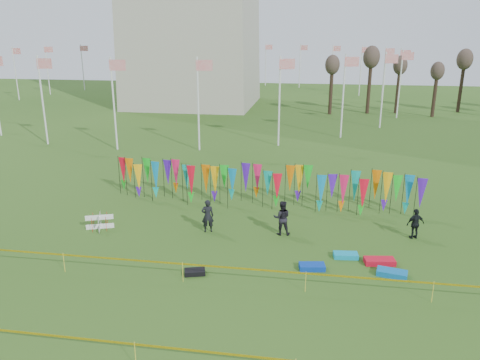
# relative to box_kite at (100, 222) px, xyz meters

# --- Properties ---
(ground) EXTENTS (160.00, 160.00, 0.00)m
(ground) POSITION_rel_box_kite_xyz_m (7.72, -3.08, -0.40)
(ground) COLOR #2A4F16
(ground) RESTS_ON ground
(flagpole_ring) EXTENTS (57.40, 56.16, 8.00)m
(flagpole_ring) POSITION_rel_box_kite_xyz_m (-6.28, 44.92, 3.60)
(flagpole_ring) COLOR silver
(flagpole_ring) RESTS_ON ground
(banner_row) EXTENTS (18.64, 0.64, 2.38)m
(banner_row) POSITION_rel_box_kite_xyz_m (7.99, 4.83, 1.10)
(banner_row) COLOR black
(banner_row) RESTS_ON ground
(caution_tape_near) EXTENTS (26.00, 0.02, 0.90)m
(caution_tape_near) POSITION_rel_box_kite_xyz_m (7.49, -4.61, 0.38)
(caution_tape_near) COLOR yellow
(caution_tape_near) RESTS_ON ground
(caution_tape_far) EXTENTS (26.00, 0.02, 0.90)m
(caution_tape_far) POSITION_rel_box_kite_xyz_m (7.49, -9.87, 0.38)
(caution_tape_far) COLOR yellow
(caution_tape_far) RESTS_ON ground
(box_kite) EXTENTS (0.73, 0.73, 0.81)m
(box_kite) POSITION_rel_box_kite_xyz_m (0.00, 0.00, 0.00)
(box_kite) COLOR red
(box_kite) RESTS_ON ground
(person_left) EXTENTS (0.75, 0.63, 1.75)m
(person_left) POSITION_rel_box_kite_xyz_m (5.69, 0.58, 0.47)
(person_left) COLOR black
(person_left) RESTS_ON ground
(person_mid) EXTENTS (0.93, 0.63, 1.81)m
(person_mid) POSITION_rel_box_kite_xyz_m (9.49, 0.86, 0.50)
(person_mid) COLOR black
(person_mid) RESTS_ON ground
(person_right) EXTENTS (1.04, 0.80, 1.57)m
(person_right) POSITION_rel_box_kite_xyz_m (16.11, 1.41, 0.38)
(person_right) COLOR black
(person_right) RESTS_ON ground
(kite_bag_turquoise) EXTENTS (1.15, 0.65, 0.22)m
(kite_bag_turquoise) POSITION_rel_box_kite_xyz_m (12.61, -1.30, -0.29)
(kite_bag_turquoise) COLOR #0D9AC5
(kite_bag_turquoise) RESTS_ON ground
(kite_bag_blue) EXTENTS (1.18, 0.75, 0.23)m
(kite_bag_blue) POSITION_rel_box_kite_xyz_m (11.09, -2.66, -0.29)
(kite_bag_blue) COLOR #0A38AE
(kite_bag_blue) RESTS_ON ground
(kite_bag_red) EXTENTS (1.40, 0.79, 0.24)m
(kite_bag_red) POSITION_rel_box_kite_xyz_m (14.07, -1.68, -0.28)
(kite_bag_red) COLOR red
(kite_bag_red) RESTS_ON ground
(kite_bag_black) EXTENTS (0.99, 0.74, 0.20)m
(kite_bag_black) POSITION_rel_box_kite_xyz_m (6.14, -3.91, -0.30)
(kite_bag_black) COLOR black
(kite_bag_black) RESTS_ON ground
(kite_bag_teal) EXTENTS (1.35, 0.85, 0.24)m
(kite_bag_teal) POSITION_rel_box_kite_xyz_m (14.46, -2.71, -0.28)
(kite_bag_teal) COLOR #0D6AB6
(kite_bag_teal) RESTS_ON ground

